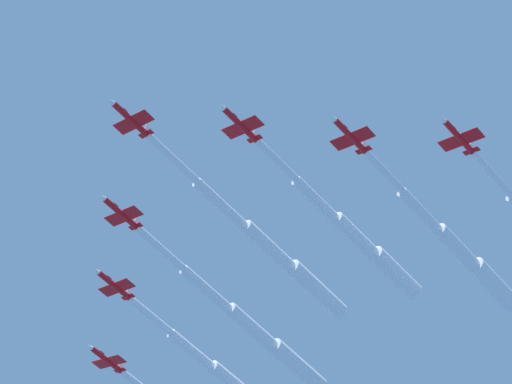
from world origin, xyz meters
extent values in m
cylinder|color=red|center=(-26.75, 0.11, 157.67)|extent=(9.05, 3.70, 1.39)
cone|color=white|center=(-31.62, -1.21, 157.67)|extent=(1.60, 1.62, 1.32)
cylinder|color=black|center=(-22.16, 1.35, 157.67)|extent=(0.85, 1.16, 1.04)
ellipsoid|color=black|center=(-28.62, -0.55, 158.11)|extent=(2.08, 1.40, 0.89)
cube|color=red|center=(-26.23, 0.26, 157.62)|extent=(4.70, 8.44, 2.80)
cube|color=white|center=(-25.27, -3.28, 156.47)|extent=(2.40, 1.27, 0.32)
cube|color=white|center=(-27.18, 3.77, 158.91)|extent=(2.40, 1.27, 0.32)
cube|color=red|center=(-23.10, 1.10, 157.67)|extent=(1.86, 3.25, 1.11)
cube|color=white|center=(-23.02, 0.80, 158.57)|extent=(1.54, 1.06, 1.84)
cylinder|color=white|center=(-15.36, 3.19, 157.67)|extent=(15.46, 5.77, 1.77)
cylinder|color=white|center=(-2.39, 6.99, 157.77)|extent=(15.69, 6.62, 2.66)
cylinder|color=white|center=(10.75, 10.14, 157.63)|extent=(15.92, 7.48, 3.54)
cylinder|color=white|center=(23.90, 13.27, 157.49)|extent=(16.15, 8.34, 4.43)
cylinder|color=red|center=(-10.54, -10.30, 157.34)|extent=(9.07, 3.65, 1.42)
cone|color=white|center=(-15.43, -11.58, 157.34)|extent=(1.60, 1.63, 1.35)
cylinder|color=black|center=(-5.95, -9.10, 157.34)|extent=(0.85, 1.18, 1.06)
ellipsoid|color=black|center=(-12.42, -10.97, 157.78)|extent=(2.08, 1.40, 0.90)
cube|color=red|center=(-10.02, -10.15, 157.29)|extent=(4.62, 8.34, 3.08)
cube|color=white|center=(-9.10, -13.66, 156.00)|extent=(2.40, 1.25, 0.34)
cube|color=white|center=(-10.93, -6.69, 158.71)|extent=(2.40, 1.25, 0.34)
cube|color=red|center=(-6.89, -9.35, 157.34)|extent=(1.83, 3.21, 1.22)
cube|color=white|center=(-6.80, -9.67, 158.23)|extent=(1.55, 1.11, 1.82)
cylinder|color=white|center=(-0.06, -7.56, 157.34)|extent=(13.33, 5.11, 1.80)
cylinder|color=white|center=(11.06, -4.36, 157.44)|extent=(13.55, 5.99, 2.70)
cylinder|color=white|center=(22.35, -1.80, 157.30)|extent=(13.78, 6.86, 3.61)
cylinder|color=white|center=(33.64, 0.73, 157.14)|extent=(14.01, 7.73, 4.51)
cylinder|color=red|center=(-18.10, 17.32, 155.11)|extent=(9.05, 3.74, 1.40)
cone|color=white|center=(-22.96, 15.98, 155.11)|extent=(1.61, 1.62, 1.33)
cylinder|color=black|center=(-13.52, 18.58, 155.11)|extent=(0.86, 1.17, 1.05)
ellipsoid|color=black|center=(-19.96, 16.65, 155.56)|extent=(2.08, 1.41, 0.89)
cube|color=red|center=(-17.58, 17.48, 155.07)|extent=(4.72, 8.42, 2.85)
cube|color=white|center=(-16.61, 13.94, 153.89)|extent=(2.40, 1.28, 0.32)
cube|color=white|center=(-18.54, 20.97, 156.38)|extent=(2.40, 1.28, 0.32)
cube|color=red|center=(-14.45, 18.32, 155.11)|extent=(1.87, 3.24, 1.13)
cube|color=white|center=(-14.37, 18.03, 156.01)|extent=(1.54, 1.07, 1.84)
cylinder|color=white|center=(-6.78, 20.43, 155.11)|extent=(15.29, 5.79, 1.78)
cylinder|color=white|center=(6.03, 24.25, 155.21)|extent=(15.53, 6.65, 2.67)
cylinder|color=white|center=(19.02, 27.42, 155.08)|extent=(15.76, 7.51, 3.56)
cylinder|color=white|center=(32.01, 30.57, 154.93)|extent=(16.00, 8.37, 4.45)
cylinder|color=red|center=(5.67, -20.72, 155.06)|extent=(9.06, 3.68, 1.40)
cone|color=white|center=(0.79, -22.02, 155.06)|extent=(1.60, 1.62, 1.33)
cylinder|color=black|center=(10.25, -19.49, 155.06)|extent=(0.85, 1.17, 1.05)
ellipsoid|color=black|center=(3.79, -21.38, 155.50)|extent=(2.08, 1.40, 0.89)
cube|color=red|center=(6.18, -20.56, 155.01)|extent=(4.67, 8.41, 2.88)
cube|color=white|center=(7.13, -24.10, 153.82)|extent=(2.40, 1.26, 0.32)
cube|color=white|center=(5.25, -17.07, 156.34)|extent=(2.40, 1.26, 0.32)
cube|color=red|center=(9.32, -19.74, 155.06)|extent=(1.85, 3.24, 1.14)
cube|color=white|center=(9.40, -20.04, 155.96)|extent=(1.54, 1.07, 1.83)
cylinder|color=white|center=(16.12, -17.92, 155.06)|extent=(13.28, 5.15, 1.78)
cylinder|color=white|center=(27.20, -14.67, 155.16)|extent=(13.51, 6.01, 2.67)
cylinder|color=white|center=(38.45, -12.07, 155.02)|extent=(13.74, 6.87, 3.56)
cylinder|color=white|center=(49.71, -9.49, 154.88)|extent=(13.97, 7.73, 4.45)
cylinder|color=red|center=(-9.44, 34.53, 156.54)|extent=(9.05, 3.70, 1.38)
cone|color=white|center=(-14.31, 33.20, 156.54)|extent=(1.60, 1.61, 1.31)
cylinder|color=black|center=(-4.86, 35.78, 156.54)|extent=(0.85, 1.16, 1.04)
ellipsoid|color=black|center=(-11.31, 33.87, 156.98)|extent=(2.08, 1.40, 0.88)
cube|color=red|center=(-8.92, 34.69, 156.49)|extent=(4.72, 8.48, 2.68)
cube|color=white|center=(-7.95, 31.13, 155.39)|extent=(2.40, 1.28, 0.31)
cube|color=white|center=(-9.88, 38.21, 157.72)|extent=(2.40, 1.28, 0.31)
cube|color=red|center=(-5.80, 35.52, 156.54)|extent=(1.87, 3.26, 1.06)
cube|color=white|center=(-5.72, 35.25, 157.44)|extent=(1.53, 1.03, 1.85)
cylinder|color=white|center=(1.43, 37.49, 156.54)|extent=(14.26, 5.46, 1.76)
cylinder|color=white|center=(13.36, 41.04, 156.63)|extent=(14.50, 6.31, 2.64)
cylinder|color=white|center=(25.46, 43.93, 156.50)|extent=(14.73, 7.16, 3.52)
cylinder|color=red|center=(21.87, -31.13, 155.93)|extent=(9.06, 3.61, 1.40)
cone|color=white|center=(16.98, -32.40, 155.93)|extent=(1.59, 1.61, 1.33)
cylinder|color=black|center=(26.47, -29.94, 155.93)|extent=(0.84, 1.17, 1.05)
ellipsoid|color=black|center=(19.99, -31.78, 156.37)|extent=(2.08, 1.39, 0.89)
cube|color=red|center=(22.39, -30.98, 155.89)|extent=(4.61, 8.40, 2.90)
cube|color=white|center=(23.31, -34.52, 154.68)|extent=(2.40, 1.25, 0.33)
cube|color=white|center=(21.49, -27.48, 157.22)|extent=(2.40, 1.25, 0.33)
cube|color=red|center=(25.53, -30.18, 155.93)|extent=(1.83, 3.23, 1.15)
cube|color=white|center=(25.61, -30.49, 156.83)|extent=(1.54, 1.07, 1.83)
cylinder|color=white|center=(33.04, -28.24, 155.93)|extent=(14.89, 5.46, 1.78)
cylinder|color=red|center=(-0.79, 51.74, 154.97)|extent=(9.05, 3.73, 1.41)
cone|color=white|center=(-5.66, 50.41, 154.97)|extent=(1.61, 1.64, 1.34)
cylinder|color=black|center=(3.79, 52.99, 154.97)|extent=(0.86, 1.18, 1.06)
ellipsoid|color=black|center=(-2.66, 51.06, 155.41)|extent=(2.08, 1.41, 0.90)
cube|color=red|center=(-0.27, 51.90, 154.93)|extent=(4.70, 8.37, 3.01)
cube|color=white|center=(0.69, 48.39, 153.67)|extent=(2.40, 1.27, 0.33)
cube|color=white|center=(-1.22, 55.36, 156.31)|extent=(2.40, 1.27, 0.33)
cube|color=red|center=(2.86, 52.74, 154.97)|extent=(1.86, 3.22, 1.19)
cube|color=white|center=(2.94, 52.42, 155.87)|extent=(1.55, 1.11, 1.83)
camera|label=1|loc=(-72.16, -102.27, -7.41)|focal=79.08mm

